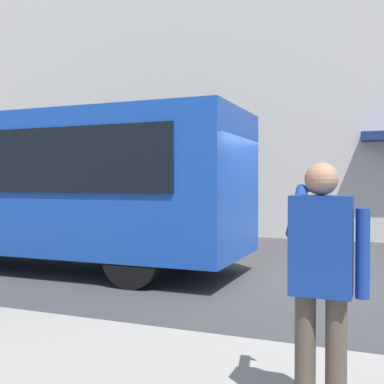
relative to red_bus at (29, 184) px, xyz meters
name	(u,v)px	position (x,y,z in m)	size (l,w,h in m)	color
ground_plane	(267,281)	(-4.93, -0.29, -1.68)	(60.00, 60.00, 0.00)	#38383A
building_facade_far	(318,43)	(-4.94, -7.08, 4.30)	(28.00, 1.55, 12.00)	beige
red_bus	(29,184)	(0.00, 0.00, 0.00)	(9.05, 2.54, 3.08)	#1947AD
pedestrian_photographer	(322,269)	(-6.39, 4.59, -0.54)	(0.53, 0.52, 1.70)	#4C4238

